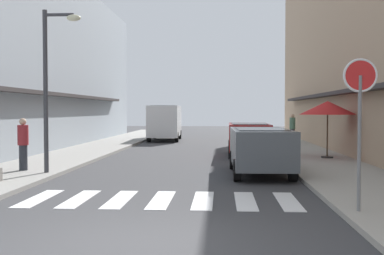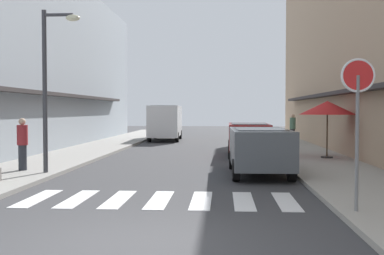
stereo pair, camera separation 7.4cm
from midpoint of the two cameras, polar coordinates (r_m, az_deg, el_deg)
ground_plane at (r=21.48m, az=0.01°, el=-3.36°), size 79.49×79.49×0.00m
sidewalk_left at (r=22.40m, az=-13.28°, el=-3.04°), size 3.02×50.59×0.12m
sidewalk_right at (r=21.76m, az=13.69°, el=-3.19°), size 3.02×50.59×0.12m
building_row_left at (r=24.67m, az=-21.84°, el=8.07°), size 5.50×34.52×9.35m
crosswalk at (r=10.79m, az=-3.76°, el=-8.78°), size 6.15×2.20×0.01m
parked_car_near at (r=14.93m, az=8.35°, el=-2.23°), size 1.87×4.27×1.47m
parked_car_mid at (r=21.00m, az=7.01°, el=-0.98°), size 1.86×4.16×1.47m
delivery_van at (r=31.84m, az=-3.18°, el=0.94°), size 2.15×5.46×2.37m
round_street_sign at (r=9.42m, az=19.75°, el=3.84°), size 0.65×0.07×2.91m
street_lamp at (r=15.11m, az=-16.67°, el=6.40°), size 1.19×0.28×5.00m
cafe_umbrella at (r=19.70m, az=16.26°, el=2.29°), size 2.27×2.27×2.30m
pedestrian_walking_near at (r=15.96m, az=-19.83°, el=-1.77°), size 0.34×0.34×1.67m
pedestrian_walking_far at (r=28.06m, az=12.23°, el=-0.02°), size 0.34×0.34×1.73m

